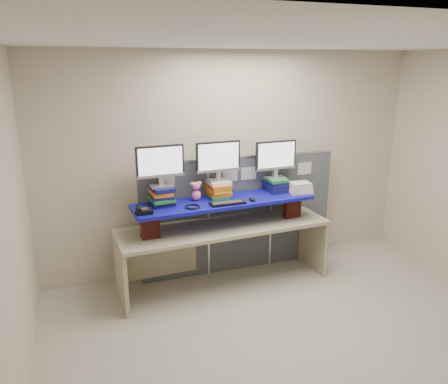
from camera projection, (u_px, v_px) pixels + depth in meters
name	position (u px, v px, depth m)	size (l,w,h in m)	color
room	(315.00, 209.00, 3.85)	(5.00, 4.00, 2.80)	beige
cubicle_partition	(240.00, 213.00, 5.63)	(2.60, 0.06, 1.53)	#43474F
desk	(224.00, 237.00, 5.26)	(2.57, 0.86, 0.77)	tan
brick_pier_left	(150.00, 226.00, 4.80)	(0.20, 0.11, 0.28)	maroon
brick_pier_right	(292.00, 206.00, 5.46)	(0.20, 0.11, 0.28)	maroon
blue_board	(224.00, 202.00, 5.13)	(2.14, 0.54, 0.04)	#090971
book_stack_left	(162.00, 196.00, 4.94)	(0.28, 0.32, 0.21)	#101148
book_stack_center	(218.00, 189.00, 5.20)	(0.26, 0.31, 0.21)	#217E2F
book_stack_right	(275.00, 185.00, 5.48)	(0.27, 0.32, 0.16)	#101148
monitor_left	(160.00, 164.00, 4.83)	(0.54, 0.16, 0.47)	#9C9BA0
monitor_center	(218.00, 159.00, 5.09)	(0.54, 0.16, 0.47)	#9C9BA0
monitor_right	(276.00, 157.00, 5.38)	(0.54, 0.16, 0.47)	#9C9BA0
keyboard	(228.00, 203.00, 4.98)	(0.41, 0.14, 0.03)	black
mouse	(252.00, 199.00, 5.10)	(0.06, 0.12, 0.04)	black
desk_phone	(143.00, 211.00, 4.67)	(0.18, 0.17, 0.07)	black
headset	(192.00, 207.00, 4.87)	(0.17, 0.17, 0.02)	black
plush_toy	(196.00, 191.00, 5.08)	(0.13, 0.10, 0.23)	pink
binder_stack	(300.00, 188.00, 5.40)	(0.30, 0.25, 0.13)	beige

